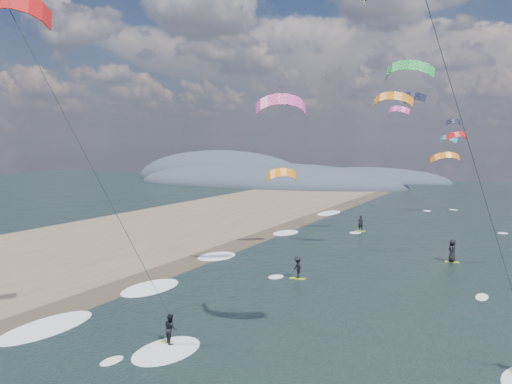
% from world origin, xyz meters
% --- Properties ---
extents(wet_sand_strip, '(3.00, 240.00, 0.00)m').
position_xyz_m(wet_sand_strip, '(-12.00, 10.00, 0.00)').
color(wet_sand_strip, '#382D23').
rests_on(wet_sand_strip, ground).
extents(coastal_hills, '(80.00, 41.00, 15.00)m').
position_xyz_m(coastal_hills, '(-44.84, 107.86, 0.00)').
color(coastal_hills, '#3D4756').
rests_on(coastal_hills, ground).
extents(kitesurfer_near_a, '(7.56, 8.26, 16.63)m').
position_xyz_m(kitesurfer_near_a, '(9.39, 4.96, 12.43)').
color(kitesurfer_near_a, '#B4DD27').
rests_on(kitesurfer_near_a, ground).
extents(kitesurfer_near_b, '(6.80, 8.86, 16.14)m').
position_xyz_m(kitesurfer_near_b, '(-5.25, 2.52, 10.10)').
color(kitesurfer_near_b, '#B4DD27').
rests_on(kitesurfer_near_b, ground).
extents(far_kitesurfers, '(11.91, 23.90, 1.85)m').
position_xyz_m(far_kitesurfers, '(1.38, 30.17, 0.87)').
color(far_kitesurfers, '#B4DD27').
rests_on(far_kitesurfers, ground).
extents(bg_kite_field, '(14.15, 76.74, 9.83)m').
position_xyz_m(bg_kite_field, '(0.38, 52.85, 12.18)').
color(bg_kite_field, red).
rests_on(bg_kite_field, ground).
extents(shoreline_surf, '(2.40, 79.40, 0.11)m').
position_xyz_m(shoreline_surf, '(-10.80, 14.75, 0.00)').
color(shoreline_surf, white).
rests_on(shoreline_surf, ground).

